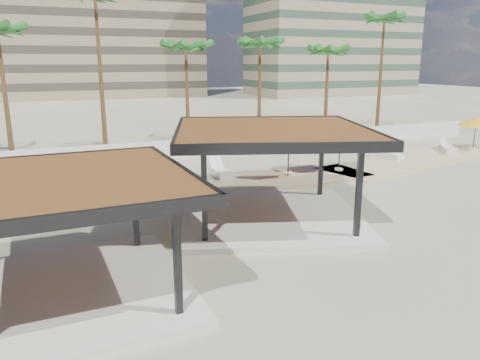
% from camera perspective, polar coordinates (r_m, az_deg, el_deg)
% --- Properties ---
extents(ground, '(200.00, 200.00, 0.00)m').
position_cam_1_polar(ground, '(17.95, 2.37, -6.84)').
color(ground, tan).
rests_on(ground, ground).
extents(promenade, '(44.45, 7.97, 0.24)m').
position_cam_1_polar(promenade, '(25.39, -1.13, -0.35)').
color(promenade, '#C6B284').
rests_on(promenade, ground).
extents(boundary_wall, '(56.00, 0.30, 1.20)m').
position_cam_1_polar(boundary_wall, '(32.44, -10.09, 3.62)').
color(boundary_wall, silver).
rests_on(boundary_wall, ground).
extents(building_mid, '(38.00, 16.00, 30.40)m').
position_cam_1_polar(building_mid, '(94.06, -17.49, 18.38)').
color(building_mid, '#847259').
rests_on(building_mid, ground).
extents(building_east, '(32.00, 15.00, 36.40)m').
position_cam_1_polar(building_east, '(98.75, 11.39, 20.26)').
color(building_east, gray).
rests_on(building_east, ground).
extents(pavilion_central, '(9.78, 9.78, 3.90)m').
position_cam_1_polar(pavilion_central, '(19.27, 3.88, 1.84)').
color(pavilion_central, beige).
rests_on(pavilion_central, ground).
extents(pavilion_west, '(6.98, 6.98, 3.50)m').
position_cam_1_polar(pavilion_west, '(13.70, -20.88, -5.29)').
color(pavilion_west, beige).
rests_on(pavilion_west, ground).
extents(umbrella_c, '(4.29, 4.29, 2.88)m').
position_cam_1_polar(umbrella_c, '(26.39, 6.00, 5.88)').
color(umbrella_c, beige).
rests_on(umbrella_c, promenade).
extents(umbrella_d, '(3.03, 3.03, 2.52)m').
position_cam_1_polar(umbrella_d, '(28.04, 12.16, 5.50)').
color(umbrella_d, beige).
rests_on(umbrella_d, promenade).
extents(umbrella_e, '(3.44, 3.44, 2.36)m').
position_cam_1_polar(umbrella_e, '(38.33, 26.86, 6.35)').
color(umbrella_e, beige).
rests_on(umbrella_e, promenade).
extents(lounger_a, '(1.22, 2.12, 0.76)m').
position_cam_1_polar(lounger_a, '(21.77, -24.90, -3.37)').
color(lounger_a, silver).
rests_on(lounger_a, promenade).
extents(lounger_b, '(0.88, 2.36, 0.88)m').
position_cam_1_polar(lounger_b, '(26.55, -2.43, 1.03)').
color(lounger_b, silver).
rests_on(lounger_b, promenade).
extents(lounger_c, '(0.84, 2.22, 0.83)m').
position_cam_1_polar(lounger_c, '(33.08, 17.76, 2.97)').
color(lounger_c, silver).
rests_on(lounger_c, promenade).
extents(lounger_d, '(1.91, 2.37, 0.89)m').
position_cam_1_polar(lounger_d, '(36.76, 24.03, 3.51)').
color(lounger_d, silver).
rests_on(lounger_d, promenade).
extents(palm_d, '(3.00, 3.00, 11.54)m').
position_cam_1_polar(palm_d, '(34.43, -17.22, 19.93)').
color(palm_d, brown).
rests_on(palm_d, ground).
extents(palm_e, '(3.00, 3.00, 8.33)m').
position_cam_1_polar(palm_e, '(35.02, -6.60, 15.41)').
color(palm_e, brown).
rests_on(palm_e, ground).
extents(palm_f, '(3.00, 3.00, 8.64)m').
position_cam_1_polar(palm_f, '(37.43, 2.44, 15.84)').
color(palm_f, brown).
rests_on(palm_f, ground).
extents(palm_g, '(3.00, 3.00, 8.16)m').
position_cam_1_polar(palm_g, '(40.08, 10.70, 14.87)').
color(palm_g, brown).
rests_on(palm_g, ground).
extents(palm_h, '(3.00, 3.00, 10.88)m').
position_cam_1_polar(palm_h, '(44.28, 17.17, 17.72)').
color(palm_h, brown).
rests_on(palm_h, ground).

